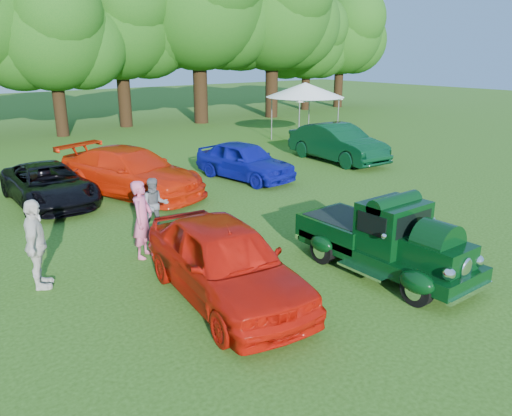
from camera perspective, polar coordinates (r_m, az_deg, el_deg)
ground at (r=11.05m, az=5.12°, el=-8.56°), size 120.00×120.00×0.00m
hero_pickup at (r=11.66m, az=14.42°, el=-3.67°), size 2.03×4.37×1.71m
red_convertible at (r=10.08m, az=-3.58°, el=-6.04°), size 2.54×5.03×1.64m
back_car_black at (r=17.75m, az=-22.60°, el=2.51°), size 2.24×4.79×1.33m
back_car_orange at (r=17.91m, az=-14.06°, el=4.00°), size 4.17×6.12×1.64m
back_car_blue at (r=19.66m, az=-1.32°, el=5.45°), size 2.37×4.57×1.49m
back_car_green at (r=23.22m, az=9.30°, el=7.34°), size 2.10×5.21×1.68m
spectator_pink at (r=12.35m, az=-12.87°, el=-1.28°), size 0.83×0.81×1.92m
spectator_grey at (r=14.08m, az=-11.46°, el=0.32°), size 0.89×0.79×1.54m
spectator_white at (r=11.40m, az=-23.83°, el=-3.87°), size 0.87×1.24×1.95m
canopy_tent at (r=28.22m, az=5.63°, el=13.24°), size 4.72×4.72×3.22m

